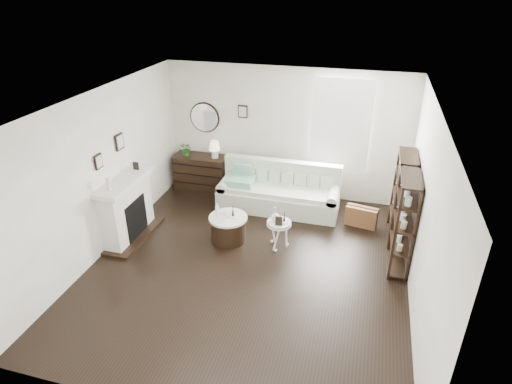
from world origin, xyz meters
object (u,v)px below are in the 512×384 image
(drum_table, at_px, (228,228))
(pedestal_table, at_px, (279,224))
(dresser, at_px, (201,172))
(sofa, at_px, (279,193))

(drum_table, bearing_deg, pedestal_table, 1.06)
(dresser, height_order, pedestal_table, dresser)
(dresser, distance_m, drum_table, 2.20)
(dresser, distance_m, pedestal_table, 2.80)
(dresser, height_order, drum_table, dresser)
(dresser, xyz_separation_m, drum_table, (1.23, -1.81, -0.15))
(drum_table, xyz_separation_m, pedestal_table, (0.91, 0.02, 0.23))
(sofa, relative_size, drum_table, 3.52)
(dresser, bearing_deg, sofa, -12.15)
(drum_table, distance_m, pedestal_table, 0.94)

